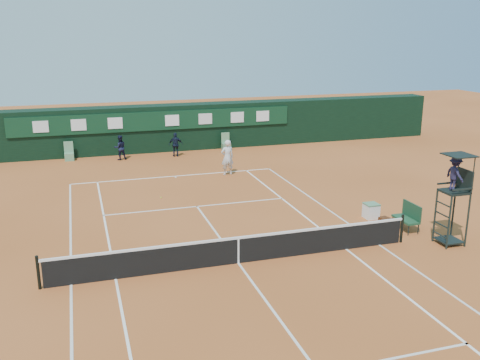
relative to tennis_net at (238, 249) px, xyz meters
name	(u,v)px	position (x,y,z in m)	size (l,w,h in m)	color
ground	(238,263)	(0.00, 0.00, -0.51)	(90.00, 90.00, 0.00)	#B65D2B
court_lines	(238,263)	(0.00, 0.00, -0.50)	(11.05, 23.85, 0.01)	white
tennis_net	(238,249)	(0.00, 0.00, 0.00)	(12.90, 0.10, 1.10)	black
back_wall	(155,128)	(0.00, 18.74, 1.00)	(40.00, 1.65, 3.00)	black
linesman_chair_left	(69,155)	(-5.50, 17.48, -0.19)	(0.55, 0.50, 1.15)	#5F9266
linesman_chair_right	(226,145)	(4.50, 17.48, -0.19)	(0.55, 0.50, 1.15)	#578561
umpire_chair	(455,181)	(8.00, -0.67, 1.95)	(0.96, 0.95, 3.42)	black
player_bench	(408,216)	(7.40, 1.07, 0.09)	(0.56, 1.20, 1.10)	#1B452A
tennis_bag	(389,223)	(6.88, 1.60, -0.35)	(0.37, 0.83, 0.31)	black
cooler	(371,211)	(6.73, 2.73, -0.18)	(0.57, 0.57, 0.65)	white
tennis_ball	(161,197)	(-1.35, 8.15, -0.47)	(0.07, 0.07, 0.07)	#C1E134
player	(227,157)	(2.84, 11.35, 0.47)	(0.72, 0.47, 1.96)	silver
ball_kid_left	(120,148)	(-2.48, 16.71, 0.25)	(0.74, 0.58, 1.52)	black
ball_kid_right	(176,145)	(0.95, 16.59, 0.25)	(0.89, 0.37, 1.53)	black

